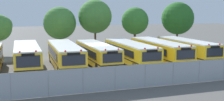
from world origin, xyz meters
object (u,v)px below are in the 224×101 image
at_px(tree_3, 95,16).
at_px(traffic_cone, 55,88).
at_px(tree_4, 135,20).
at_px(tree_5, 178,19).
at_px(school_bus_2, 65,55).
at_px(school_bus_4, 130,52).
at_px(school_bus_5, 159,50).
at_px(school_bus_6, 186,49).
at_px(tree_2, 60,23).
at_px(school_bus_1, 27,56).
at_px(school_bus_3, 97,53).

height_order(tree_3, traffic_cone, tree_3).
bearing_deg(tree_4, tree_5, -10.29).
relative_size(school_bus_2, school_bus_4, 1.00).
relative_size(school_bus_5, school_bus_6, 1.05).
relative_size(school_bus_6, tree_2, 1.66).
height_order(school_bus_5, tree_3, tree_3).
bearing_deg(school_bus_2, school_bus_1, 0.95).
xyz_separation_m(school_bus_1, tree_5, (23.49, 9.64, 3.32)).
bearing_deg(school_bus_1, tree_4, -146.43).
bearing_deg(school_bus_6, traffic_cone, 27.24).
relative_size(school_bus_4, tree_4, 1.71).
bearing_deg(school_bus_2, school_bus_5, 179.63).
relative_size(school_bus_4, traffic_cone, 19.68).
height_order(school_bus_1, school_bus_4, school_bus_1).
bearing_deg(tree_3, school_bus_2, -118.83).
relative_size(school_bus_3, school_bus_4, 0.94).
height_order(school_bus_6, tree_3, tree_3).
height_order(tree_2, tree_3, tree_3).
distance_m(school_bus_6, tree_5, 11.44).
relative_size(school_bus_6, traffic_cone, 19.25).
relative_size(tree_2, tree_4, 1.01).
relative_size(school_bus_3, traffic_cone, 18.55).
bearing_deg(tree_4, school_bus_6, -79.31).
relative_size(tree_3, tree_4, 1.17).
bearing_deg(tree_2, school_bus_3, -79.93).
height_order(school_bus_4, tree_5, tree_5).
bearing_deg(traffic_cone, tree_4, 52.71).
distance_m(school_bus_1, school_bus_2, 3.89).
xyz_separation_m(school_bus_5, tree_4, (1.64, 11.13, 3.10)).
bearing_deg(school_bus_4, school_bus_5, 177.18).
xyz_separation_m(school_bus_2, tree_3, (6.82, 12.39, 3.78)).
bearing_deg(school_bus_1, school_bus_6, 179.73).
distance_m(school_bus_3, tree_5, 18.88).
bearing_deg(school_bus_4, school_bus_2, -0.92).
xyz_separation_m(school_bus_1, tree_4, (16.63, 10.88, 3.07)).
bearing_deg(tree_3, tree_5, -12.14).
bearing_deg(school_bus_6, school_bus_5, 1.24).
xyz_separation_m(school_bus_5, tree_3, (-4.28, 12.63, 3.78)).
height_order(school_bus_1, tree_5, tree_5).
relative_size(school_bus_1, tree_3, 1.38).
relative_size(school_bus_5, tree_2, 1.75).
height_order(school_bus_2, school_bus_6, school_bus_6).
relative_size(school_bus_2, traffic_cone, 19.63).
bearing_deg(tree_4, school_bus_4, -115.67).
relative_size(school_bus_2, tree_4, 1.71).
bearing_deg(school_bus_4, school_bus_1, -0.68).
xyz_separation_m(school_bus_1, school_bus_2, (3.89, 0.00, -0.04)).
bearing_deg(school_bus_1, traffic_cone, 101.41).
xyz_separation_m(school_bus_2, school_bus_5, (11.10, -0.25, 0.00)).
distance_m(tree_2, tree_5, 18.40).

